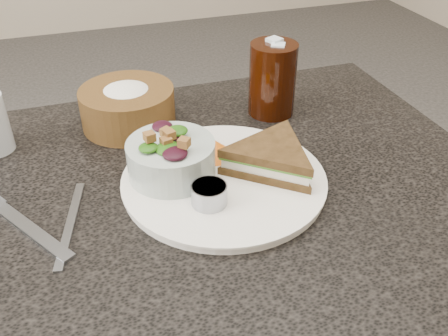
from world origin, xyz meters
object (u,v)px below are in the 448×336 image
dinner_plate (224,181)px  cola_glass (273,76)px  dressing_ramekin (209,195)px  bread_basket (127,101)px  salad_bowl (171,153)px  sandwich (272,158)px

dinner_plate → cola_glass: cola_glass is taller
dressing_ramekin → cola_glass: bearing=51.3°
dressing_ramekin → bread_basket: bread_basket is taller
salad_bowl → cola_glass: cola_glass is taller
dinner_plate → salad_bowl: 0.09m
bread_basket → dinner_plate: bearing=-65.3°
dressing_ramekin → bread_basket: bearing=103.2°
dinner_plate → bread_basket: 0.26m
dinner_plate → bread_basket: bread_basket is taller
sandwich → bread_basket: size_ratio=1.00×
salad_bowl → dinner_plate: bearing=-24.3°
sandwich → bread_basket: bearing=167.1°
dinner_plate → sandwich: (0.08, -0.00, 0.03)m
sandwich → salad_bowl: size_ratio=1.27×
salad_bowl → bread_basket: bread_basket is taller
dinner_plate → bread_basket: (-0.11, 0.23, 0.04)m
dressing_ramekin → dinner_plate: bearing=53.5°
sandwich → salad_bowl: salad_bowl is taller
salad_bowl → cola_glass: 0.28m
dinner_plate → dressing_ramekin: (-0.04, -0.05, 0.02)m
salad_bowl → dressing_ramekin: (0.03, -0.09, -0.02)m
dinner_plate → dressing_ramekin: bearing=-126.5°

